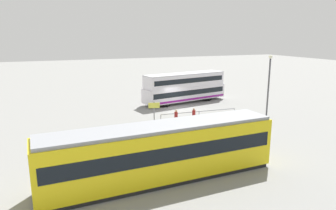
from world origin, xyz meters
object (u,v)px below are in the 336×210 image
at_px(tram_yellow, 162,152).
at_px(pedestrian_crossing, 194,115).
at_px(pedestrian_near_railing, 176,117).
at_px(info_sign, 154,109).
at_px(double_decker_bus, 185,87).
at_px(street_lamp, 269,83).

bearing_deg(tram_yellow, pedestrian_crossing, -126.27).
bearing_deg(pedestrian_near_railing, pedestrian_crossing, -174.37).
bearing_deg(pedestrian_crossing, info_sign, -23.52).
relative_size(double_decker_bus, tram_yellow, 0.81).
distance_m(pedestrian_crossing, street_lamp, 7.99).
xyz_separation_m(pedestrian_near_railing, street_lamp, (-9.14, 1.73, 2.92)).
height_order(info_sign, street_lamp, street_lamp).
bearing_deg(street_lamp, tram_yellow, 28.47).
relative_size(pedestrian_crossing, street_lamp, 0.25).
distance_m(double_decker_bus, info_sign, 10.89).
bearing_deg(pedestrian_crossing, street_lamp, 165.00).
relative_size(pedestrian_near_railing, street_lamp, 0.26).
bearing_deg(info_sign, pedestrian_crossing, 156.48).
height_order(tram_yellow, pedestrian_crossing, tram_yellow).
bearing_deg(double_decker_bus, info_sign, 48.76).
relative_size(info_sign, street_lamp, 0.34).
height_order(pedestrian_near_railing, street_lamp, street_lamp).
distance_m(tram_yellow, street_lamp, 16.35).
bearing_deg(pedestrian_near_railing, tram_yellow, 61.60).
xyz_separation_m(pedestrian_near_railing, pedestrian_crossing, (-1.97, -0.19, -0.04)).
xyz_separation_m(double_decker_bus, tram_yellow, (10.72, 19.37, -0.16)).
distance_m(double_decker_bus, street_lamp, 12.33).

